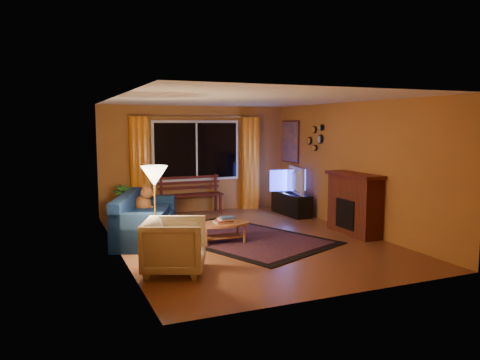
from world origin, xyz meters
name	(u,v)px	position (x,y,z in m)	size (l,w,h in m)	color
floor	(246,240)	(0.00, 0.00, -0.01)	(4.50, 6.00, 0.02)	brown
ceiling	(247,99)	(0.00, 0.00, 2.51)	(4.50, 6.00, 0.02)	white
wall_back	(196,159)	(0.00, 3.01, 1.25)	(4.50, 0.02, 2.50)	#B47131
wall_left	(116,176)	(-2.26, 0.00, 1.25)	(0.02, 6.00, 2.50)	#B47131
wall_right	(352,166)	(2.26, 0.00, 1.25)	(0.02, 6.00, 2.50)	#B47131
window	(197,151)	(0.00, 2.94, 1.45)	(2.00, 0.02, 1.30)	black
curtain_rod	(197,116)	(0.00, 2.90, 2.25)	(0.03, 0.03, 3.20)	#BF8C3F
curtain_left	(140,167)	(-1.35, 2.88, 1.12)	(0.36, 0.36, 2.24)	orange
curtain_right	(250,163)	(1.35, 2.88, 1.12)	(0.36, 0.36, 2.24)	orange
bench	(191,204)	(-0.21, 2.75, 0.22)	(1.47, 0.43, 0.44)	#431411
potted_plant	(123,204)	(-1.82, 2.30, 0.40)	(0.45, 0.45, 0.81)	#235B1E
sofa	(145,217)	(-1.67, 0.71, 0.41)	(0.86, 2.02, 0.82)	#0F2348
dog	(143,201)	(-1.62, 1.17, 0.63)	(0.31, 0.42, 0.46)	#A0572C
armchair	(175,243)	(-1.68, -1.36, 0.42)	(0.82, 0.77, 0.84)	#BEB294
floor_lamp	(155,214)	(-1.80, -0.67, 0.72)	(0.24, 0.24, 1.45)	#BF8C3F
rug	(240,237)	(-0.06, 0.16, 0.01)	(2.06, 3.25, 0.02)	maroon
coffee_table	(222,233)	(-0.49, -0.08, 0.18)	(1.00, 1.00, 0.36)	#B46D41
tv_console	(291,204)	(1.89, 1.75, 0.25)	(0.40, 1.19, 0.50)	black
television	(292,180)	(1.89, 1.75, 0.80)	(1.05, 0.14, 0.61)	black
fireplace	(355,205)	(2.05, -0.40, 0.55)	(0.40, 1.20, 1.10)	maroon
mirror_cluster	(315,137)	(2.21, 1.30, 1.80)	(0.06, 0.60, 0.56)	black
painting	(290,142)	(2.22, 2.45, 1.65)	(0.04, 0.76, 0.96)	orange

